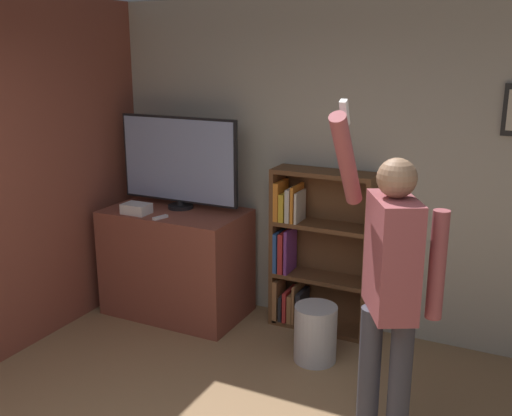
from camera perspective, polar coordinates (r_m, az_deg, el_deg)
name	(u,v)px	position (r m, az deg, el deg)	size (l,w,h in m)	color
wall_back	(346,169)	(4.92, 8.58, 3.71)	(6.16, 0.09, 2.70)	#B2AD9E
wall_side_brick	(17,179)	(4.86, -21.83, 2.60)	(0.06, 4.44, 2.70)	brown
tv_ledge	(177,262)	(5.35, -7.54, -5.11)	(1.20, 0.71, 0.94)	brown
television	(179,162)	(5.18, -7.36, 4.40)	(1.12, 0.22, 0.80)	black
game_console	(136,209)	(5.16, -11.32, -0.06)	(0.23, 0.16, 0.09)	white
remote_loose	(160,217)	(4.98, -9.11, -0.89)	(0.07, 0.14, 0.02)	white
bookshelf	(312,253)	(5.01, 5.37, -4.31)	(0.84, 0.28, 1.36)	brown
person	(390,280)	(3.42, 12.66, -6.71)	(0.58, 0.58, 2.07)	#383842
waste_bin	(315,333)	(4.64, 5.68, -11.80)	(0.32, 0.32, 0.44)	#B7B7BC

